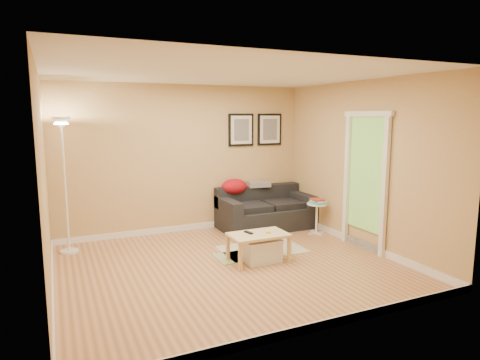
{
  "coord_description": "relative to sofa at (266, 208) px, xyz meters",
  "views": [
    {
      "loc": [
        -2.15,
        -5.11,
        2.07
      ],
      "look_at": [
        0.55,
        0.85,
        1.05
      ],
      "focal_mm": 31.2,
      "sensor_mm": 36.0,
      "label": 1
    }
  ],
  "objects": [
    {
      "name": "wall_right",
      "position": [
        0.87,
        -1.53,
        0.92
      ],
      "size": [
        0.0,
        4.0,
        4.0
      ],
      "primitive_type": "plane",
      "rotation": [
        1.57,
        0.0,
        -1.57
      ],
      "color": "tan",
      "rests_on": "ground"
    },
    {
      "name": "tape_roll",
      "position": [
        -0.81,
        -1.59,
        0.05
      ],
      "size": [
        0.07,
        0.07,
        0.03
      ],
      "primitive_type": "cylinder",
      "color": "yellow",
      "rests_on": "coffee_table"
    },
    {
      "name": "wall_left",
      "position": [
        -3.63,
        -1.53,
        0.92
      ],
      "size": [
        0.0,
        4.0,
        4.0
      ],
      "primitive_type": "plane",
      "rotation": [
        1.57,
        0.0,
        1.57
      ],
      "color": "tan",
      "rests_on": "ground"
    },
    {
      "name": "side_table",
      "position": [
        0.64,
        -0.7,
        -0.1
      ],
      "size": [
        0.36,
        0.36,
        0.54
      ],
      "primitive_type": null,
      "color": "white",
      "rests_on": "ground"
    },
    {
      "name": "floor_lamp",
      "position": [
        -3.38,
        -0.0,
        0.6
      ],
      "size": [
        0.27,
        0.27,
        2.06
      ],
      "primitive_type": null,
      "color": "white",
      "rests_on": "ground"
    },
    {
      "name": "storage_bin",
      "position": [
        -0.89,
        -1.55,
        -0.21
      ],
      "size": [
        0.53,
        0.39,
        0.33
      ],
      "primitive_type": null,
      "color": "white",
      "rests_on": "ground"
    },
    {
      "name": "red_throw",
      "position": [
        -0.51,
        0.29,
        0.4
      ],
      "size": [
        0.48,
        0.36,
        0.28
      ],
      "primitive_type": null,
      "color": "#B11021",
      "rests_on": "sofa"
    },
    {
      "name": "framed_print_left",
      "position": [
        -0.3,
        0.45,
        1.43
      ],
      "size": [
        0.5,
        0.04,
        0.6
      ],
      "primitive_type": null,
      "color": "black",
      "rests_on": "wall_back"
    },
    {
      "name": "plaid_throw",
      "position": [
        0.0,
        0.31,
        0.41
      ],
      "size": [
        0.45,
        0.32,
        0.1
      ],
      "primitive_type": null,
      "rotation": [
        0.0,
        0.0,
        -0.14
      ],
      "color": "tan",
      "rests_on": "sofa"
    },
    {
      "name": "remote_control",
      "position": [
        -1.05,
        -1.47,
        0.05
      ],
      "size": [
        0.08,
        0.17,
        0.02
      ],
      "primitive_type": "cube",
      "rotation": [
        0.0,
        0.0,
        0.21
      ],
      "color": "black",
      "rests_on": "coffee_table"
    },
    {
      "name": "green_runner",
      "position": [
        -1.1,
        -1.26,
        -0.37
      ],
      "size": [
        0.7,
        0.5,
        0.01
      ],
      "primitive_type": "cube",
      "color": "#668C4C",
      "rests_on": "ground"
    },
    {
      "name": "ceiling",
      "position": [
        -1.38,
        -1.53,
        2.23
      ],
      "size": [
        4.5,
        4.5,
        0.0
      ],
      "primitive_type": "plane",
      "rotation": [
        3.14,
        0.0,
        0.0
      ],
      "color": "white",
      "rests_on": "wall_back"
    },
    {
      "name": "book_stack",
      "position": [
        0.65,
        -0.7,
        0.21
      ],
      "size": [
        0.22,
        0.28,
        0.08
      ],
      "primitive_type": null,
      "rotation": [
        0.0,
        0.0,
        0.09
      ],
      "color": "#3AA9AE",
      "rests_on": "side_table"
    },
    {
      "name": "doorway",
      "position": [
        0.82,
        -1.68,
        0.65
      ],
      "size": [
        0.12,
        1.01,
        2.13
      ],
      "primitive_type": null,
      "color": "white",
      "rests_on": "ground"
    },
    {
      "name": "sofa",
      "position": [
        0.0,
        0.0,
        0.0
      ],
      "size": [
        1.7,
        0.9,
        0.75
      ],
      "primitive_type": null,
      "color": "black",
      "rests_on": "ground"
    },
    {
      "name": "baseboard_front",
      "position": [
        -1.38,
        -3.52,
        -0.33
      ],
      "size": [
        4.5,
        0.02,
        0.1
      ],
      "primitive_type": "cube",
      "color": "white",
      "rests_on": "ground"
    },
    {
      "name": "framed_print_right",
      "position": [
        0.3,
        0.45,
        1.43
      ],
      "size": [
        0.5,
        0.04,
        0.6
      ],
      "primitive_type": null,
      "color": "black",
      "rests_on": "wall_back"
    },
    {
      "name": "baseboard_left",
      "position": [
        -3.62,
        -1.53,
        -0.33
      ],
      "size": [
        0.02,
        4.0,
        0.1
      ],
      "primitive_type": "cube",
      "color": "white",
      "rests_on": "ground"
    },
    {
      "name": "area_rug",
      "position": [
        -0.65,
        -1.09,
        -0.37
      ],
      "size": [
        1.25,
        0.85,
        0.01
      ],
      "primitive_type": "cube",
      "color": "beige",
      "rests_on": "ground"
    },
    {
      "name": "baseboard_right",
      "position": [
        0.86,
        -1.53,
        -0.33
      ],
      "size": [
        0.02,
        4.0,
        0.1
      ],
      "primitive_type": "cube",
      "color": "white",
      "rests_on": "ground"
    },
    {
      "name": "wall_back",
      "position": [
        -1.38,
        0.47,
        0.92
      ],
      "size": [
        4.5,
        0.0,
        4.5
      ],
      "primitive_type": "plane",
      "rotation": [
        1.57,
        0.0,
        0.0
      ],
      "color": "tan",
      "rests_on": "ground"
    },
    {
      "name": "coffee_table",
      "position": [
        -0.94,
        -1.55,
        -0.17
      ],
      "size": [
        0.89,
        0.63,
        0.41
      ],
      "primitive_type": null,
      "rotation": [
        0.0,
        0.0,
        -0.16
      ],
      "color": "#DFC888",
      "rests_on": "ground"
    },
    {
      "name": "floor",
      "position": [
        -1.38,
        -1.53,
        -0.38
      ],
      "size": [
        4.5,
        4.5,
        0.0
      ],
      "primitive_type": "plane",
      "color": "tan",
      "rests_on": "ground"
    },
    {
      "name": "wall_front",
      "position": [
        -1.38,
        -3.53,
        0.92
      ],
      "size": [
        4.5,
        0.0,
        4.5
      ],
      "primitive_type": "plane",
      "rotation": [
        -1.57,
        0.0,
        0.0
      ],
      "color": "tan",
      "rests_on": "ground"
    },
    {
      "name": "baseboard_back",
      "position": [
        -1.38,
        0.46,
        -0.33
      ],
      "size": [
        4.5,
        0.02,
        0.1
      ],
      "primitive_type": "cube",
      "color": "white",
      "rests_on": "ground"
    }
  ]
}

